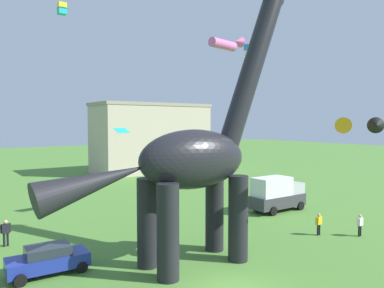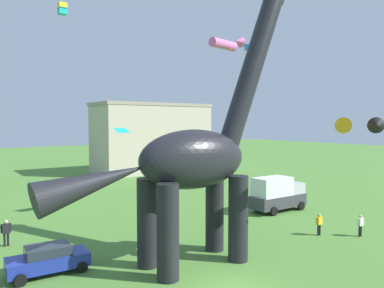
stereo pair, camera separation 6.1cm
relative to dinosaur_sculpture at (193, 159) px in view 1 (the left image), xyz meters
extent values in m
cylinder|color=black|center=(2.52, 1.12, -3.57)|extent=(1.18, 1.18, 5.08)
cylinder|color=black|center=(2.52, -1.12, -3.57)|extent=(1.18, 1.18, 5.08)
cylinder|color=black|center=(-2.35, 1.12, -3.57)|extent=(1.18, 1.18, 5.08)
cylinder|color=black|center=(-2.35, -1.12, -3.57)|extent=(1.18, 1.18, 5.08)
ellipsoid|color=black|center=(0.08, 0.00, 0.00)|extent=(6.95, 2.99, 3.42)
cylinder|color=black|center=(4.59, 0.00, 5.48)|extent=(5.00, 1.28, 9.90)
cone|color=black|center=(-5.75, 0.00, -0.78)|extent=(6.11, 1.71, 2.90)
cube|color=navy|center=(-7.27, 3.30, -5.44)|extent=(4.28, 1.98, 0.72)
cube|color=#232B35|center=(-7.27, 3.30, -4.82)|extent=(2.34, 1.67, 0.52)
cylinder|color=black|center=(-5.72, 4.19, -5.80)|extent=(0.63, 0.25, 0.62)
cylinder|color=black|center=(-5.72, 2.41, -5.80)|extent=(0.63, 0.25, 0.62)
cylinder|color=black|center=(-8.83, 4.19, -5.80)|extent=(0.63, 0.25, 0.62)
cylinder|color=black|center=(-8.83, 2.41, -5.80)|extent=(0.63, 0.25, 0.62)
cube|color=#38383D|center=(13.99, 6.17, -5.16)|extent=(5.61, 2.13, 1.10)
cube|color=#B7B7BC|center=(15.84, 6.17, -4.11)|extent=(1.80, 1.94, 1.00)
cube|color=silver|center=(13.21, 6.17, -3.76)|extent=(3.59, 2.04, 1.70)
cylinder|color=black|center=(16.01, 7.22, -5.71)|extent=(0.80, 0.26, 0.80)
cylinder|color=black|center=(16.01, 5.12, -5.71)|extent=(0.80, 0.26, 0.80)
cylinder|color=black|center=(12.31, 7.22, -5.71)|extent=(0.80, 0.26, 0.80)
cylinder|color=black|center=(12.31, 5.12, -5.71)|extent=(0.80, 0.26, 0.80)
cylinder|color=black|center=(-8.49, 9.61, -5.67)|extent=(0.15, 0.15, 0.88)
cylinder|color=black|center=(-8.28, 9.61, -5.67)|extent=(0.15, 0.15, 0.88)
cube|color=black|center=(-8.38, 9.61, -4.92)|extent=(0.47, 0.29, 0.62)
sphere|color=tan|center=(-8.38, 9.61, -4.47)|extent=(0.27, 0.27, 0.27)
cylinder|color=black|center=(-8.65, 9.61, -4.89)|extent=(0.12, 0.12, 0.59)
cylinder|color=black|center=(-8.11, 9.61, -4.89)|extent=(0.12, 0.12, 0.59)
cylinder|color=black|center=(10.60, -0.78, -5.71)|extent=(0.13, 0.13, 0.80)
cylinder|color=black|center=(10.80, -0.78, -5.71)|extent=(0.13, 0.13, 0.80)
cube|color=yellow|center=(10.70, -0.78, -5.03)|extent=(0.43, 0.27, 0.56)
sphere|color=tan|center=(10.70, -0.78, -4.62)|extent=(0.25, 0.25, 0.25)
cylinder|color=yellow|center=(10.45, -0.78, -5.00)|extent=(0.11, 0.11, 0.54)
cylinder|color=yellow|center=(10.95, -0.78, -5.00)|extent=(0.11, 0.11, 0.54)
cylinder|color=black|center=(12.81, -2.65, -5.71)|extent=(0.13, 0.13, 0.79)
cylinder|color=black|center=(13.00, -2.65, -5.71)|extent=(0.13, 0.13, 0.79)
cube|color=silver|center=(12.91, -2.65, -5.04)|extent=(0.43, 0.26, 0.56)
sphere|color=tan|center=(12.91, -2.65, -4.63)|extent=(0.25, 0.25, 0.25)
cylinder|color=silver|center=(12.66, -2.65, -5.01)|extent=(0.11, 0.11, 0.53)
cylinder|color=silver|center=(13.15, -2.65, -5.01)|extent=(0.11, 0.11, 0.53)
cylinder|color=pink|center=(16.48, 17.74, -0.40)|extent=(2.34, 2.44, 0.74)
cone|color=pink|center=(17.55, 18.73, -0.40)|extent=(1.02, 1.01, 0.78)
cube|color=#19B2B7|center=(-3.38, 2.20, 1.66)|extent=(0.84, 0.63, 0.27)
cube|color=#287AE5|center=(19.84, 16.45, 11.17)|extent=(1.35, 1.35, 0.77)
cube|color=white|center=(19.84, 16.45, 10.57)|extent=(1.35, 1.35, 0.77)
cylinder|color=pink|center=(8.05, 7.02, 8.63)|extent=(2.98, 1.39, 0.80)
cone|color=pink|center=(8.38, 5.47, 8.63)|extent=(0.88, 0.98, 0.84)
cylinder|color=orange|center=(6.78, -5.11, 1.95)|extent=(3.03, 2.39, 0.86)
cone|color=black|center=(7.70, -6.51, 1.95)|extent=(1.13, 1.17, 0.90)
cube|color=yellow|center=(-3.14, 14.02, 11.56)|extent=(0.64, 0.64, 0.51)
cube|color=#19B2B7|center=(-3.14, 14.02, 11.16)|extent=(0.64, 0.64, 0.51)
cube|color=#B7A893|center=(18.26, 38.06, -0.67)|extent=(18.79, 8.39, 10.87)
cube|color=gray|center=(18.26, 38.06, 5.01)|extent=(19.17, 8.55, 0.50)
camera|label=1|loc=(-12.33, -17.51, 2.11)|focal=35.11mm
camera|label=2|loc=(-12.28, -17.54, 2.11)|focal=35.11mm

